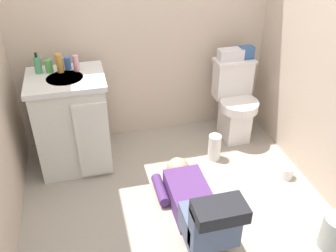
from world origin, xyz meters
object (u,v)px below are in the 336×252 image
Objects in this scene: paper_towel_roll at (214,147)px; person_plumber at (197,205)px; soap_dispenser at (38,65)px; bottle_pink at (76,63)px; vanity_cabinet at (72,122)px; toilet_paper_roll at (286,172)px; bottle_amber at (59,63)px; tissue_box at (231,54)px; trash_can at (335,233)px; bottle_green at (49,66)px; faucet at (63,64)px; toilet at (235,101)px; toiletry_bag at (246,52)px; bottle_blue at (68,63)px.

person_plumber is at bearing -119.41° from paper_towel_roll.
bottle_pink is at bearing -6.15° from soap_dispenser.
toilet_paper_roll is (1.66, -0.64, -0.37)m from vanity_cabinet.
vanity_cabinet is at bearing 159.07° from toilet_paper_roll.
bottle_amber is at bearing 156.49° from toilet_paper_roll.
trash_can is at bearing -83.32° from tissue_box.
tissue_box is at bearing 1.37° from soap_dispenser.
soap_dispenser is (-0.19, 0.13, 0.47)m from vanity_cabinet.
soap_dispenser is 0.08m from bottle_green.
vanity_cabinet is 0.47m from faucet.
soap_dispenser reaches higher than bottle_green.
toilet is at bearing 105.15° from toilet_paper_roll.
faucet is 0.91× the size of toilet_paper_roll.
toiletry_bag is at bearing 0.00° from tissue_box.
faucet is 0.98× the size of bottle_blue.
vanity_cabinet is at bearing -135.01° from bottle_pink.
tissue_box is 0.89× the size of trash_can.
bottle_blue is 1.42m from paper_towel_roll.
soap_dispenser is 1.63× the size of bottle_blue.
bottle_green is 0.15m from bottle_blue.
bottle_pink is (0.12, -0.01, -0.01)m from bottle_amber.
person_plumber is 4.45× the size of paper_towel_roll.
bottle_blue is at bearing 78.27° from vanity_cabinet.
tissue_box is 1.54m from bottle_green.
person_plumber reaches higher than toilet_paper_roll.
tissue_box is 2.16× the size of bottle_blue.
vanity_cabinet is at bearing -101.73° from bottle_blue.
bottle_green is 0.93× the size of toilet_paper_roll.
trash_can is (1.80, -1.48, -0.76)m from soap_dispenser.
toiletry_bag is 1.49m from bottle_pink.
bottle_blue is (-1.44, 0.07, 0.50)m from toilet.
tissue_box is at bearing 0.75° from faucet.
faucet is 1.45m from paper_towel_roll.
trash_can is 1.04× the size of paper_towel_roll.
vanity_cabinet is 0.49m from bottle_amber.
vanity_cabinet is 3.73× the size of tissue_box.
paper_towel_roll is (1.14, -0.39, -0.75)m from bottle_blue.
toilet_paper_roll is (0.06, 0.71, -0.07)m from trash_can.
toiletry_bag is at bearing 91.04° from trash_can.
faucet is at bearing -179.25° from tissue_box.
trash_can is 0.72m from toilet_paper_roll.
toiletry_bag is 1.77m from soap_dispenser.
toilet_paper_roll is (0.19, -0.71, -0.32)m from toilet.
bottle_green is at bearing 173.12° from bottle_pink.
soap_dispenser is at bearing -173.99° from faucet.
faucet is 1.43m from tissue_box.
tissue_box is (0.64, 1.10, 0.62)m from person_plumber.
vanity_cabinet is 1.23m from paper_towel_roll.
bottle_amber is 1.46× the size of bottle_blue.
trash_can is at bearing -43.58° from bottle_blue.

